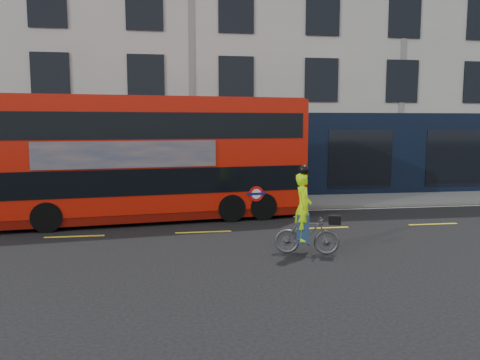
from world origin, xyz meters
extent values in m
plane|color=black|center=(0.00, 0.00, 0.00)|extent=(120.00, 120.00, 0.00)
cube|color=slate|center=(0.00, 6.50, 0.06)|extent=(60.00, 3.00, 0.12)
cube|color=slate|center=(0.00, 5.00, 0.07)|extent=(60.00, 0.12, 0.13)
cube|color=beige|center=(0.00, 13.00, 7.50)|extent=(50.00, 10.00, 15.00)
cube|color=black|center=(0.00, 7.98, 2.00)|extent=(50.00, 0.08, 4.00)
cube|color=silver|center=(0.00, 4.70, 0.00)|extent=(58.00, 0.10, 0.01)
cube|color=red|center=(-1.58, 3.80, 2.40)|extent=(11.10, 3.77, 3.91)
cube|color=#5F0A03|center=(-1.58, 3.80, 0.30)|extent=(11.10, 3.72, 0.30)
cube|color=black|center=(-1.58, 3.80, 1.53)|extent=(10.67, 3.76, 0.89)
cube|color=black|center=(-1.58, 3.80, 3.41)|extent=(10.67, 3.76, 0.89)
cube|color=#9E160B|center=(-1.58, 3.80, 4.37)|extent=(10.87, 3.65, 0.08)
cube|color=black|center=(3.84, 4.46, 1.53)|extent=(0.31, 2.21, 0.89)
cube|color=black|center=(3.84, 4.46, 3.41)|extent=(0.31, 2.21, 0.89)
cube|color=#8F6D63|center=(-2.41, 2.42, 2.47)|extent=(5.90, 0.76, 0.89)
cylinder|color=red|center=(2.01, 2.96, 0.99)|extent=(0.55, 0.09, 0.55)
cylinder|color=white|center=(2.01, 2.96, 0.99)|extent=(0.36, 0.06, 0.36)
cube|color=#0C1459|center=(2.01, 2.95, 0.99)|extent=(0.69, 0.10, 0.09)
cylinder|color=black|center=(2.15, 4.25, 0.49)|extent=(1.29, 2.62, 0.99)
cylinder|color=black|center=(0.97, 4.11, 0.49)|extent=(1.29, 2.62, 0.99)
cylinder|color=black|center=(-5.12, 3.37, 0.49)|extent=(1.29, 2.62, 0.99)
imported|color=#4A4C50|center=(2.55, -1.48, 0.52)|extent=(1.79, 0.92, 1.03)
imported|color=#AAE707|center=(2.45, -1.45, 1.28)|extent=(0.59, 0.75, 1.80)
cube|color=black|center=(3.25, -1.67, 0.95)|extent=(0.36, 0.31, 0.24)
cube|color=navy|center=(2.45, -1.45, 0.71)|extent=(0.43, 0.49, 0.76)
sphere|color=black|center=(2.45, -1.45, 2.27)|extent=(0.28, 0.28, 0.28)
camera|label=1|loc=(-1.04, -13.29, 3.46)|focal=35.00mm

